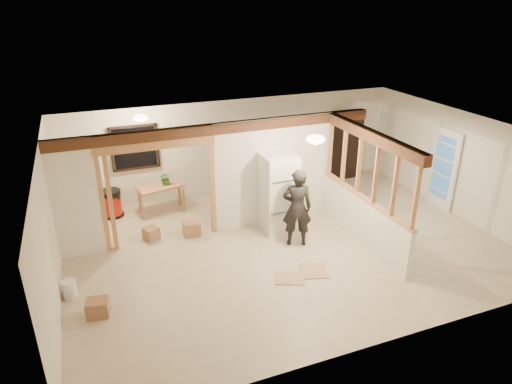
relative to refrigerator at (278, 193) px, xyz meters
name	(u,v)px	position (x,y,z in m)	size (l,w,h in m)	color
floor	(286,246)	(-0.15, -0.78, -0.90)	(9.00, 6.50, 0.01)	#C8B295
ceiling	(289,133)	(-0.15, -0.78, 1.61)	(9.00, 6.50, 0.01)	white
wall_back	(236,146)	(-0.15, 2.47, 0.36)	(9.00, 0.01, 2.50)	silver
wall_front	(384,277)	(-0.15, -4.03, 0.36)	(9.00, 0.01, 2.50)	silver
wall_left	(49,231)	(-4.65, -0.78, 0.36)	(0.01, 6.50, 2.50)	silver
wall_right	(460,164)	(4.35, -0.78, 0.36)	(0.01, 6.50, 2.50)	silver
partition_left_stub	(75,199)	(-4.20, 0.42, 0.36)	(0.90, 0.12, 2.50)	silver
partition_center	(273,171)	(0.05, 0.42, 0.36)	(2.80, 0.12, 2.50)	silver
doorway_frame	(160,194)	(-2.55, 0.42, 0.21)	(2.46, 0.14, 2.20)	#BB7E4F
header_beam_back	(221,128)	(-1.15, 0.42, 1.49)	(7.00, 0.18, 0.22)	#532E1C
header_beam_right	(371,136)	(1.45, -1.18, 1.49)	(0.18, 3.30, 0.22)	#532E1C
pony_wall	(362,220)	(1.45, -1.18, -0.39)	(0.12, 3.20, 1.00)	silver
stud_partition	(367,170)	(1.45, -1.18, 0.77)	(0.14, 3.20, 1.32)	#BB7E4F
window_back	(135,148)	(-2.75, 2.39, 0.66)	(1.12, 0.10, 1.10)	black
french_door	(443,169)	(4.27, -0.38, 0.11)	(0.12, 0.86, 2.00)	white
ceiling_dome_main	(316,139)	(0.15, -1.28, 1.59)	(0.36, 0.36, 0.16)	#FFEABF
ceiling_dome_util	(140,118)	(-2.65, 1.52, 1.59)	(0.32, 0.32, 0.14)	#FFEABF
hanging_bulb	(171,137)	(-2.15, 0.82, 1.29)	(0.07, 0.07, 0.07)	#FFD88C
refrigerator	(278,193)	(0.00, 0.00, 0.00)	(0.74, 0.71, 1.79)	silver
woman	(297,208)	(0.08, -0.78, -0.04)	(0.62, 0.41, 1.71)	black
work_table	(161,199)	(-2.31, 1.86, -0.55)	(1.09, 0.54, 0.69)	#BB7E4F
potted_plant	(166,178)	(-2.15, 1.89, -0.04)	(0.30, 0.26, 0.34)	#376B27
shop_vac	(112,203)	(-3.46, 2.04, -0.55)	(0.53, 0.53, 0.69)	#AC180A
bookshelf	(345,146)	(3.08, 2.24, 0.07)	(0.96, 0.32, 1.92)	black
bucket	(69,289)	(-4.49, -1.01, -0.73)	(0.26, 0.26, 0.33)	silver
box_util_a	(192,228)	(-1.91, 0.42, -0.73)	(0.38, 0.33, 0.33)	#986849
box_util_b	(151,233)	(-2.78, 0.56, -0.76)	(0.29, 0.29, 0.27)	#986849
box_front	(98,308)	(-4.06, -1.73, -0.75)	(0.36, 0.29, 0.29)	#986849
floor_panel_near	(313,271)	(-0.07, -1.88, -0.88)	(0.53, 0.53, 0.02)	tan
floor_panel_far	(289,278)	(-0.61, -1.93, -0.88)	(0.56, 0.45, 0.02)	tan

